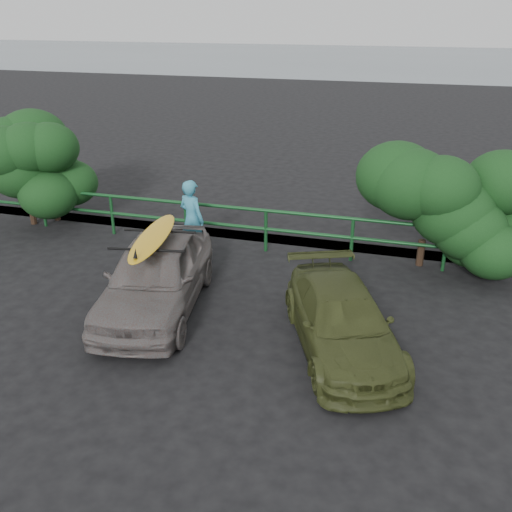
{
  "coord_description": "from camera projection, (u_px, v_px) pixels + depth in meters",
  "views": [
    {
      "loc": [
        4.24,
        -6.96,
        5.25
      ],
      "look_at": [
        1.53,
        2.36,
        1.03
      ],
      "focal_mm": 40.0,
      "sensor_mm": 36.0,
      "label": 1
    }
  ],
  "objects": [
    {
      "name": "sedan",
      "position": [
        156.0,
        275.0,
        10.61
      ],
      "size": [
        2.29,
        4.25,
        1.37
      ],
      "primitive_type": "imported",
      "rotation": [
        0.0,
        0.0,
        0.17
      ],
      "color": "#655C5A",
      "rests_on": "ground"
    },
    {
      "name": "guardrail",
      "position": [
        225.0,
        226.0,
        13.51
      ],
      "size": [
        14.0,
        0.08,
        1.04
      ],
      "primitive_type": null,
      "color": "#154920",
      "rests_on": "ground"
    },
    {
      "name": "surfboard",
      "position": [
        153.0,
        237.0,
        10.31
      ],
      "size": [
        0.93,
        2.52,
        0.07
      ],
      "primitive_type": "ellipsoid",
      "rotation": [
        0.0,
        0.0,
        0.17
      ],
      "color": "gold",
      "rests_on": "roof_rack"
    },
    {
      "name": "ground",
      "position": [
        126.0,
        359.0,
        9.31
      ],
      "size": [
        80.0,
        80.0,
        0.0
      ],
      "primitive_type": "plane",
      "color": "black"
    },
    {
      "name": "ocean",
      "position": [
        390.0,
        61.0,
        62.15
      ],
      "size": [
        200.0,
        200.0,
        0.0
      ],
      "primitive_type": "plane",
      "color": "slate",
      "rests_on": "ground"
    },
    {
      "name": "roof_rack",
      "position": [
        153.0,
        240.0,
        10.33
      ],
      "size": [
        1.52,
        1.18,
        0.05
      ],
      "primitive_type": null,
      "rotation": [
        0.0,
        0.0,
        0.17
      ],
      "color": "black",
      "rests_on": "sedan"
    },
    {
      "name": "man",
      "position": [
        192.0,
        220.0,
        12.74
      ],
      "size": [
        0.79,
        0.67,
        1.83
      ],
      "primitive_type": "imported",
      "rotation": [
        0.0,
        0.0,
        2.74
      ],
      "color": "teal",
      "rests_on": "ground"
    },
    {
      "name": "shrub_left",
      "position": [
        55.0,
        175.0,
        14.78
      ],
      "size": [
        3.2,
        2.4,
        2.59
      ],
      "primitive_type": null,
      "color": "#173F18",
      "rests_on": "ground"
    },
    {
      "name": "olive_vehicle",
      "position": [
        342.0,
        321.0,
        9.39
      ],
      "size": [
        2.78,
        3.93,
        1.06
      ],
      "primitive_type": "imported",
      "rotation": [
        0.0,
        0.0,
        0.4
      ],
      "color": "#39401C",
      "rests_on": "ground"
    },
    {
      "name": "shrub_right",
      "position": [
        449.0,
        212.0,
        12.4
      ],
      "size": [
        3.2,
        2.4,
        2.4
      ],
      "primitive_type": null,
      "color": "#173F18",
      "rests_on": "ground"
    }
  ]
}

